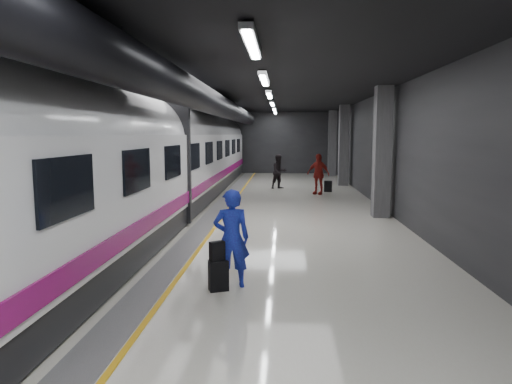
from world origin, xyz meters
name	(u,v)px	position (x,y,z in m)	size (l,w,h in m)	color
ground	(246,227)	(0.00, 0.00, 0.00)	(40.00, 40.00, 0.00)	silver
platform_hall	(239,114)	(-0.29, 0.96, 3.54)	(10.02, 40.02, 4.51)	black
train	(142,160)	(-3.25, 0.00, 2.07)	(3.05, 38.00, 4.05)	black
traveler_main	(232,238)	(0.19, -5.66, 0.93)	(0.68, 0.45, 1.87)	blue
suitcase_main	(218,275)	(-0.03, -5.89, 0.28)	(0.35, 0.22, 0.57)	black
shoulder_bag	(217,251)	(-0.05, -5.90, 0.75)	(0.27, 0.14, 0.36)	black
traveler_far_a	(279,172)	(0.95, 10.13, 0.90)	(0.88, 0.69, 1.81)	black
traveler_far_b	(318,174)	(2.84, 8.00, 0.98)	(1.15, 0.48, 1.95)	maroon
suitcase_far	(328,186)	(3.43, 8.98, 0.28)	(0.38, 0.24, 0.55)	black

